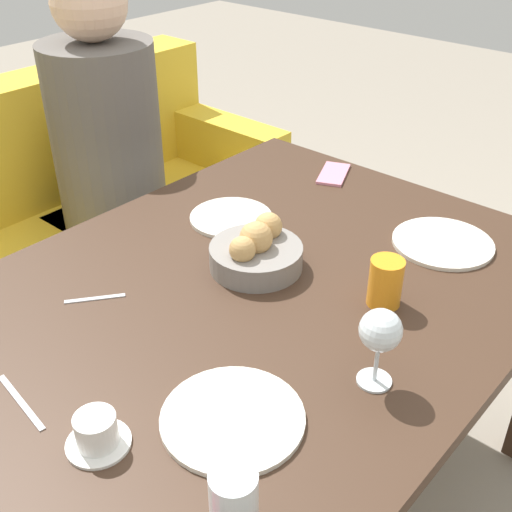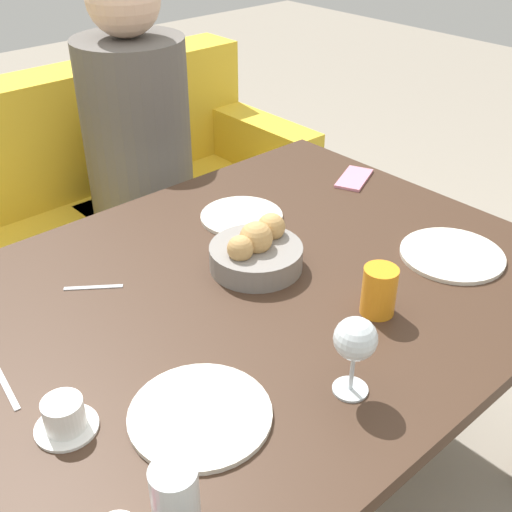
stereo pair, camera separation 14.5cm
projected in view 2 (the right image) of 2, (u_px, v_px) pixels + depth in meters
The scene contains 15 objects.
ground_plane at pixel (255, 496), 1.79m from camera, with size 10.00×10.00×0.00m, color gray.
dining_table at pixel (255, 315), 1.45m from camera, with size 1.36×1.05×0.72m.
couch at pixel (77, 245), 2.33m from camera, with size 1.73×0.70×0.88m.
seated_person at pixel (142, 185), 2.23m from camera, with size 0.35×0.46×1.27m.
bread_basket at pixel (256, 252), 1.45m from camera, with size 0.21×0.21×0.12m.
plate_near_left at pixel (200, 415), 1.08m from camera, with size 0.24×0.24×0.01m.
plate_near_right at pixel (452, 255), 1.51m from camera, with size 0.24×0.24×0.01m.
plate_far_center at pixel (242, 216), 1.67m from camera, with size 0.21×0.21×0.01m.
juice_glass at pixel (379, 291), 1.30m from camera, with size 0.07×0.07×0.11m.
water_tumbler at pixel (176, 500), 0.87m from camera, with size 0.07×0.07×0.12m.
wine_glass at pixel (355, 341), 1.08m from camera, with size 0.08×0.08×0.16m.
coffee_cup at pixel (65, 417), 1.05m from camera, with size 0.11×0.11×0.06m.
fork_silver at pixel (3, 381), 1.15m from camera, with size 0.03×0.17×0.00m.
spoon_coffee at pixel (93, 287), 1.40m from camera, with size 0.11×0.09×0.00m.
cell_phone at pixel (354, 178), 1.86m from camera, with size 0.17×0.13×0.01m.
Camera 2 is at (-0.77, -0.86, 1.53)m, focal length 45.00 mm.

